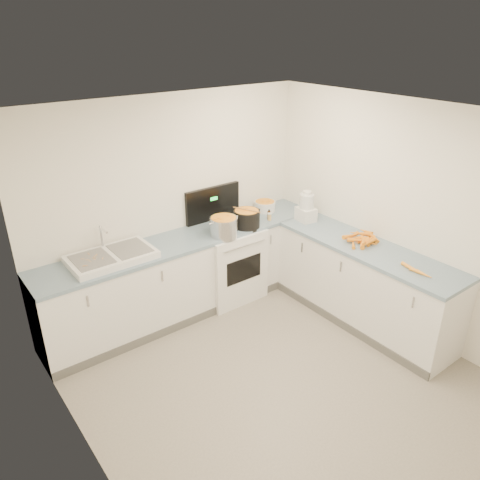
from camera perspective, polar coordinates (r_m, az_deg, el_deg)
floor at (r=4.71m, az=5.48°, el=-17.27°), size 3.50×4.00×0.00m
ceiling at (r=3.55m, az=7.16°, el=14.16°), size 3.50×4.00×0.00m
wall_back at (r=5.46m, az=-8.29°, el=4.27°), size 3.50×0.00×2.50m
wall_left at (r=3.21m, az=-17.86°, el=-12.81°), size 0.00×4.00×2.50m
wall_right at (r=5.24m, az=20.34°, el=2.01°), size 0.00×4.00×2.50m
counter_back at (r=5.55m, az=-6.25°, el=-4.15°), size 3.50×0.62×0.94m
counter_right at (r=5.49m, az=14.82°, el=-5.21°), size 0.62×2.20×0.94m
stove at (r=5.80m, az=-1.55°, el=-2.59°), size 0.76×0.65×1.36m
sink at (r=4.97m, az=-15.39°, el=-1.97°), size 0.86×0.52×0.31m
steel_pot at (r=5.34m, az=-1.99°, el=1.57°), size 0.34×0.34×0.23m
black_pot at (r=5.56m, az=0.82°, el=2.53°), size 0.33×0.33×0.22m
wooden_spoon at (r=5.52m, az=0.82°, el=3.70°), size 0.16×0.33×0.02m
mixing_bowl at (r=6.07m, az=3.05°, el=4.16°), size 0.34×0.34×0.13m
extract_bottle at (r=5.80m, az=3.54°, el=3.01°), size 0.04×0.04×0.10m
spice_jar at (r=5.78m, az=3.61°, el=2.80°), size 0.05×0.05×0.08m
food_processor at (r=5.77m, az=8.08°, el=3.87°), size 0.22×0.25×0.38m
carrot_pile at (r=5.36m, az=14.75°, el=0.09°), size 0.47×0.40×0.09m
peeled_carrots at (r=4.89m, az=20.69°, el=-3.48°), size 0.08×0.36×0.04m
peelings at (r=4.88m, az=-17.73°, el=-2.30°), size 0.24×0.27×0.01m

